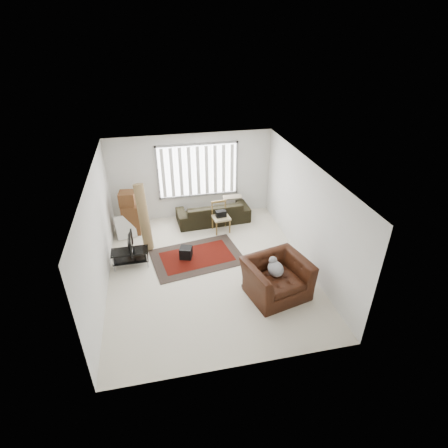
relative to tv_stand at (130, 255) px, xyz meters
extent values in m
plane|color=beige|center=(1.95, -0.58, -0.33)|extent=(6.00, 6.00, 0.00)
cube|color=white|center=(1.95, -0.58, 2.37)|extent=(5.00, 6.00, 0.02)
cube|color=silver|center=(1.95, 2.42, 1.02)|extent=(5.00, 0.02, 2.70)
cube|color=silver|center=(1.95, -3.58, 1.02)|extent=(5.00, 0.02, 2.70)
cube|color=silver|center=(-0.55, -0.58, 1.02)|extent=(0.02, 6.00, 2.70)
cube|color=silver|center=(4.45, -0.58, 1.02)|extent=(0.02, 6.00, 2.70)
cube|color=white|center=(2.15, 2.40, 1.22)|extent=(2.40, 0.01, 1.60)
cube|color=gray|center=(2.15, 2.38, 1.22)|extent=(2.52, 0.06, 1.72)
cube|color=white|center=(2.15, 2.34, 1.22)|extent=(2.40, 0.02, 1.55)
cube|color=black|center=(1.72, 0.01, -0.32)|extent=(2.58, 1.94, 0.02)
cube|color=#490C06|center=(1.72, 0.01, -0.31)|extent=(2.02, 1.37, 0.00)
cube|color=black|center=(0.00, 0.00, 0.11)|extent=(0.93, 0.42, 0.04)
cube|color=black|center=(0.00, 0.00, -0.15)|extent=(0.89, 0.39, 0.03)
cylinder|color=#B2B2B7|center=(-0.42, -0.18, -0.10)|extent=(0.03, 0.03, 0.46)
cylinder|color=#B2B2B7|center=(0.42, -0.18, -0.10)|extent=(0.03, 0.03, 0.46)
cylinder|color=#B2B2B7|center=(-0.42, 0.18, -0.10)|extent=(0.03, 0.03, 0.46)
cylinder|color=#B2B2B7|center=(0.42, 0.18, -0.10)|extent=(0.03, 0.03, 0.46)
imported|color=black|center=(0.00, 0.00, 0.34)|extent=(0.10, 0.75, 0.43)
cube|color=black|center=(1.43, 0.04, -0.16)|extent=(0.39, 0.39, 0.31)
cube|color=brown|center=(0.00, 1.71, -0.09)|extent=(0.59, 0.54, 0.49)
cube|color=brown|center=(0.02, 1.68, 0.37)|extent=(0.53, 0.49, 0.44)
cube|color=brown|center=(-0.02, 1.73, 0.79)|extent=(0.48, 0.48, 0.39)
cube|color=silver|center=(-0.15, 1.45, 0.02)|extent=(0.61, 0.39, 0.71)
cylinder|color=olive|center=(0.42, 0.85, 0.59)|extent=(0.43, 0.69, 1.85)
imported|color=black|center=(2.51, 1.87, 0.10)|extent=(2.31, 1.11, 0.87)
cube|color=#9B8D66|center=(2.64, 1.24, 0.12)|extent=(0.54, 0.54, 0.05)
cylinder|color=brown|center=(2.45, 1.01, -0.11)|extent=(0.04, 0.04, 0.46)
cylinder|color=brown|center=(2.87, 1.05, -0.11)|extent=(0.04, 0.04, 0.46)
cylinder|color=brown|center=(2.41, 1.42, -0.11)|extent=(0.04, 0.04, 0.46)
cylinder|color=brown|center=(2.82, 1.47, -0.11)|extent=(0.04, 0.04, 0.46)
cube|color=brown|center=(2.61, 1.45, 0.55)|extent=(0.47, 0.09, 0.06)
cube|color=brown|center=(2.41, 1.43, 0.35)|extent=(0.05, 0.05, 0.46)
cube|color=brown|center=(2.82, 1.48, 0.35)|extent=(0.05, 0.05, 0.46)
cube|color=black|center=(2.64, 1.24, 0.25)|extent=(0.32, 0.21, 0.20)
imported|color=#33160A|center=(3.31, -1.80, 0.17)|extent=(1.61, 1.48, 1.01)
ellipsoid|color=#59595B|center=(3.31, -1.80, 0.32)|extent=(0.36, 0.42, 0.25)
sphere|color=#59595B|center=(3.26, -1.61, 0.48)|extent=(0.19, 0.19, 0.19)
camera|label=1|loc=(0.83, -7.70, 5.16)|focal=28.00mm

